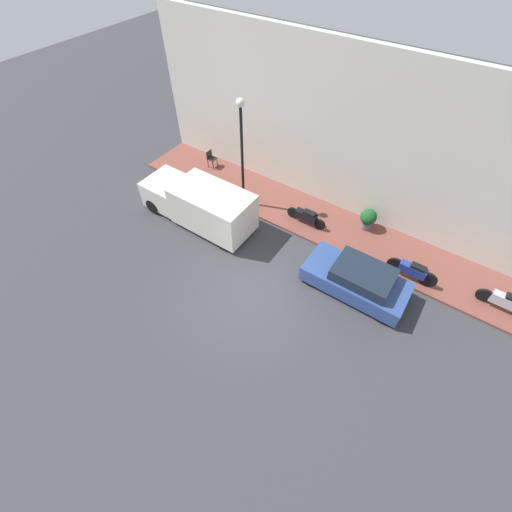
{
  "coord_description": "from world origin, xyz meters",
  "views": [
    {
      "loc": [
        -5.95,
        -4.32,
        10.78
      ],
      "look_at": [
        1.3,
        0.63,
        0.6
      ],
      "focal_mm": 24.0,
      "sensor_mm": 36.0,
      "label": 1
    }
  ],
  "objects_px": {
    "streetlamp": "(242,140)",
    "cafe_chair": "(211,158)",
    "scooter_silver": "(506,302)",
    "potted_plant": "(368,218)",
    "parked_car": "(357,280)",
    "delivery_van": "(199,203)",
    "motorcycle_blue": "(413,271)",
    "motorcycle_black": "(306,216)"
  },
  "relations": [
    {
      "from": "parked_car",
      "to": "motorcycle_black",
      "type": "height_order",
      "value": "parked_car"
    },
    {
      "from": "delivery_van",
      "to": "cafe_chair",
      "type": "xyz_separation_m",
      "value": [
        3.44,
        2.17,
        -0.36
      ]
    },
    {
      "from": "scooter_silver",
      "to": "potted_plant",
      "type": "height_order",
      "value": "potted_plant"
    },
    {
      "from": "motorcycle_blue",
      "to": "potted_plant",
      "type": "distance_m",
      "value": 3.02
    },
    {
      "from": "cafe_chair",
      "to": "streetlamp",
      "type": "bearing_deg",
      "value": -114.9
    },
    {
      "from": "delivery_van",
      "to": "streetlamp",
      "type": "relative_size",
      "value": 1.06
    },
    {
      "from": "streetlamp",
      "to": "delivery_van",
      "type": "bearing_deg",
      "value": 153.99
    },
    {
      "from": "scooter_silver",
      "to": "cafe_chair",
      "type": "height_order",
      "value": "cafe_chair"
    },
    {
      "from": "motorcycle_black",
      "to": "cafe_chair",
      "type": "xyz_separation_m",
      "value": [
        1.02,
        6.24,
        0.13
      ]
    },
    {
      "from": "motorcycle_black",
      "to": "cafe_chair",
      "type": "bearing_deg",
      "value": 80.69
    },
    {
      "from": "scooter_silver",
      "to": "motorcycle_black",
      "type": "xyz_separation_m",
      "value": [
        -0.04,
        8.03,
        -0.04
      ]
    },
    {
      "from": "scooter_silver",
      "to": "motorcycle_blue",
      "type": "bearing_deg",
      "value": 98.54
    },
    {
      "from": "motorcycle_blue",
      "to": "motorcycle_black",
      "type": "distance_m",
      "value": 4.86
    },
    {
      "from": "motorcycle_blue",
      "to": "cafe_chair",
      "type": "xyz_separation_m",
      "value": [
        1.46,
        11.08,
        0.07
      ]
    },
    {
      "from": "motorcycle_black",
      "to": "potted_plant",
      "type": "bearing_deg",
      "value": -61.93
    },
    {
      "from": "parked_car",
      "to": "delivery_van",
      "type": "height_order",
      "value": "delivery_van"
    },
    {
      "from": "motorcycle_blue",
      "to": "potted_plant",
      "type": "bearing_deg",
      "value": 56.15
    },
    {
      "from": "streetlamp",
      "to": "cafe_chair",
      "type": "distance_m",
      "value": 4.42
    },
    {
      "from": "motorcycle_black",
      "to": "streetlamp",
      "type": "bearing_deg",
      "value": 97.9
    },
    {
      "from": "delivery_van",
      "to": "potted_plant",
      "type": "bearing_deg",
      "value": -60.3
    },
    {
      "from": "motorcycle_blue",
      "to": "scooter_silver",
      "type": "xyz_separation_m",
      "value": [
        0.48,
        -3.2,
        -0.01
      ]
    },
    {
      "from": "delivery_van",
      "to": "streetlamp",
      "type": "height_order",
      "value": "streetlamp"
    },
    {
      "from": "delivery_van",
      "to": "potted_plant",
      "type": "xyz_separation_m",
      "value": [
        3.66,
        -6.41,
        -0.34
      ]
    },
    {
      "from": "delivery_van",
      "to": "potted_plant",
      "type": "relative_size",
      "value": 5.42
    },
    {
      "from": "motorcycle_black",
      "to": "potted_plant",
      "type": "distance_m",
      "value": 2.65
    },
    {
      "from": "parked_car",
      "to": "motorcycle_blue",
      "type": "distance_m",
      "value": 2.29
    },
    {
      "from": "potted_plant",
      "to": "parked_car",
      "type": "bearing_deg",
      "value": -164.4
    },
    {
      "from": "potted_plant",
      "to": "motorcycle_black",
      "type": "bearing_deg",
      "value": 118.07
    },
    {
      "from": "scooter_silver",
      "to": "motorcycle_black",
      "type": "relative_size",
      "value": 1.0
    },
    {
      "from": "motorcycle_blue",
      "to": "motorcycle_black",
      "type": "relative_size",
      "value": 1.03
    },
    {
      "from": "motorcycle_black",
      "to": "cafe_chair",
      "type": "height_order",
      "value": "cafe_chair"
    },
    {
      "from": "motorcycle_blue",
      "to": "motorcycle_black",
      "type": "bearing_deg",
      "value": 84.86
    },
    {
      "from": "streetlamp",
      "to": "potted_plant",
      "type": "xyz_separation_m",
      "value": [
        1.68,
        -5.44,
        -2.73
      ]
    },
    {
      "from": "motorcycle_black",
      "to": "cafe_chair",
      "type": "distance_m",
      "value": 6.33
    },
    {
      "from": "motorcycle_blue",
      "to": "cafe_chair",
      "type": "bearing_deg",
      "value": 82.5
    },
    {
      "from": "motorcycle_blue",
      "to": "streetlamp",
      "type": "bearing_deg",
      "value": 89.97
    },
    {
      "from": "scooter_silver",
      "to": "streetlamp",
      "type": "height_order",
      "value": "streetlamp"
    },
    {
      "from": "parked_car",
      "to": "cafe_chair",
      "type": "height_order",
      "value": "parked_car"
    },
    {
      "from": "streetlamp",
      "to": "motorcycle_blue",
      "type": "bearing_deg",
      "value": -90.03
    },
    {
      "from": "scooter_silver",
      "to": "cafe_chair",
      "type": "distance_m",
      "value": 14.31
    },
    {
      "from": "motorcycle_black",
      "to": "delivery_van",
      "type": "bearing_deg",
      "value": 120.62
    },
    {
      "from": "parked_car",
      "to": "motorcycle_black",
      "type": "xyz_separation_m",
      "value": [
        2.1,
        3.27,
        -0.12
      ]
    }
  ]
}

